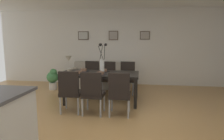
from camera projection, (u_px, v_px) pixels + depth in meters
ground_plane at (107, 118)px, 3.97m from camera, size 9.00×9.00×0.00m
back_wall_panel at (122, 47)px, 6.96m from camera, size 9.00×0.10×2.60m
dining_table at (102, 76)px, 4.96m from camera, size 1.80×0.95×0.74m
dining_chair_near_left at (70, 90)px, 4.20m from camera, size 0.46×0.46×0.92m
dining_chair_near_right at (91, 75)px, 5.94m from camera, size 0.46×0.46×0.92m
dining_chair_far_left at (93, 91)px, 4.09m from camera, size 0.45×0.45×0.92m
dining_chair_far_right at (108, 76)px, 5.84m from camera, size 0.47×0.47×0.92m
dining_chair_mid_left at (119, 92)px, 4.03m from camera, size 0.44×0.44×0.92m
dining_chair_mid_right at (127, 76)px, 5.79m from camera, size 0.46×0.46×0.92m
centerpiece_vase at (102, 62)px, 4.90m from camera, size 0.21×0.23×0.73m
placemat_near_left at (79, 74)px, 4.81m from camera, size 0.32×0.32×0.01m
bowl_near_left at (79, 72)px, 4.80m from camera, size 0.17×0.17×0.07m
placemat_near_right at (84, 71)px, 5.23m from camera, size 0.32×0.32×0.01m
bowl_near_right at (84, 70)px, 5.22m from camera, size 0.17×0.17×0.07m
placemat_far_left at (101, 74)px, 4.74m from camera, size 0.32×0.32×0.01m
bowl_far_left at (101, 73)px, 4.73m from camera, size 0.17×0.17×0.07m
placemat_far_right at (104, 71)px, 5.16m from camera, size 0.32×0.32×0.01m
bowl_far_right at (104, 70)px, 5.15m from camera, size 0.17×0.17×0.07m
sofa at (101, 78)px, 6.66m from camera, size 1.99×0.84×0.80m
side_table at (69, 79)px, 6.72m from camera, size 0.36×0.36×0.52m
table_lamp at (69, 60)px, 6.62m from camera, size 0.22×0.22×0.51m
framed_picture_left at (83, 36)px, 7.02m from camera, size 0.38×0.03×0.29m
framed_picture_center at (113, 35)px, 6.87m from camera, size 0.33×0.03×0.31m
framed_picture_right at (145, 35)px, 6.72m from camera, size 0.33×0.03×0.28m
potted_plant at (53, 78)px, 6.24m from camera, size 0.36×0.36×0.67m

